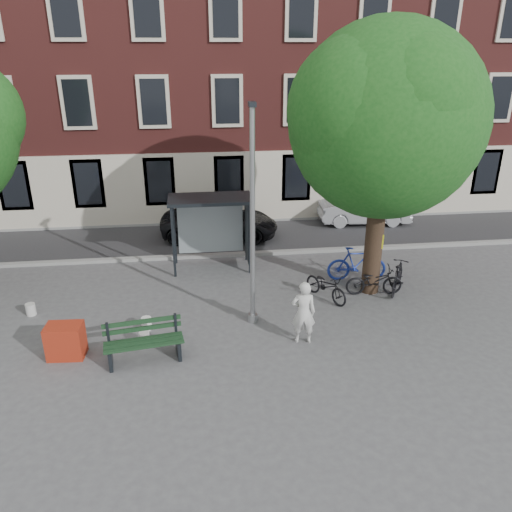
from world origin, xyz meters
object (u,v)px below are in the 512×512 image
Objects in this scene: bus_shelter at (222,216)px; bike_b at (357,264)px; car_dark at (220,222)px; painter at (303,312)px; notice_sign at (377,251)px; lamppost at (253,231)px; car_silver at (364,209)px; bike_c at (326,286)px; bike_d at (398,277)px; red_stand at (66,341)px; bench at (144,343)px; bike_a at (374,281)px.

bike_b is at bearing -21.51° from bus_shelter.
painter is at bearing -161.77° from car_dark.
lamppost is at bearing -140.22° from notice_sign.
notice_sign reaches higher than car_silver.
bus_shelter is 4.51m from bike_c.
car_dark is (-2.99, 6.01, 0.21)m from bike_c.
bike_d is 10.10m from red_stand.
bench is 7.51m from bike_a.
notice_sign is (7.00, 2.90, 1.01)m from bench.
bench is 6.00m from bike_c.
painter is 4.50m from bike_d.
bike_a is at bearing -135.62° from car_dark.
bike_d is at bearing -26.63° from bus_shelter.
car_dark reaches higher than bench.
bike_d is 0.42× the size of car_silver.
red_stand is at bearing 133.69° from car_silver.
bench is at bearing 171.06° from car_dark.
bench is at bearing 52.66° from bike_d.
painter reaches higher than bike_a.
bench is 1.01× the size of bike_b.
bus_shelter reaches higher than car_silver.
red_stand is at bearing 6.46° from painter.
bike_b is 1.86m from bike_c.
red_stand is at bearing -142.93° from notice_sign.
bike_b reaches higher than bench.
car_silver is at bearing 40.51° from red_stand.
lamppost reaches higher than notice_sign.
bike_a is 1.60m from bike_c.
bike_b is 1.00× the size of notice_sign.
lamppost is 2.14× the size of bus_shelter.
notice_sign reaches higher than red_stand.
bike_c is at bearing 24.64° from lamppost.
bus_shelter is at bearing 98.43° from lamppost.
bike_d is at bearing -130.43° from car_dark.
bus_shelter reaches higher than red_stand.
car_silver is (4.78, 9.36, -0.22)m from painter.
bike_d is (4.86, 1.36, -2.28)m from lamppost.
bike_d is (1.04, -1.00, -0.09)m from bike_b.
painter is 4.16m from bench.
bike_d is at bearing 173.81° from car_silver.
lamppost is at bearing 126.38° from bike_b.
car_silver is (5.98, 8.14, -2.12)m from lamppost.
lamppost is at bearing 111.68° from bike_a.
bus_shelter reaches higher than bike_a.
bike_c is 6.71m from car_dark.
bike_c is at bearing -147.13° from car_dark.
bike_d is (2.41, 0.24, 0.05)m from bike_c.
bench is at bearing -10.79° from red_stand.
lamppost is 2.56m from painter.
bike_b is at bearing -119.12° from painter.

